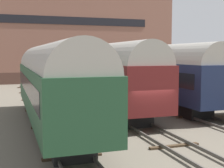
% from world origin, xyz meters
% --- Properties ---
extents(ground_plane, '(200.00, 200.00, 0.00)m').
position_xyz_m(ground_plane, '(0.00, 0.00, 0.00)').
color(ground_plane, '#60594C').
extents(track_left, '(2.60, 60.00, 0.26)m').
position_xyz_m(track_left, '(-4.97, 0.00, 0.14)').
color(track_left, '#4C4742').
rests_on(track_left, ground).
extents(track_middle, '(2.60, 60.00, 0.26)m').
position_xyz_m(track_middle, '(0.00, 0.00, 0.14)').
color(track_middle, '#4C4742').
rests_on(track_middle, ground).
extents(track_right, '(2.60, 60.00, 0.26)m').
position_xyz_m(track_right, '(4.97, 0.00, 0.14)').
color(track_right, '#4C4742').
rests_on(track_right, ground).
extents(train_car_green, '(3.04, 17.10, 5.09)m').
position_xyz_m(train_car_green, '(-4.97, 2.87, 2.88)').
color(train_car_green, black).
rests_on(train_car_green, ground).
extents(train_car_navy, '(3.13, 17.69, 5.24)m').
position_xyz_m(train_car_navy, '(4.97, 8.74, 2.97)').
color(train_car_navy, black).
rests_on(train_car_navy, ground).
extents(train_car_maroon, '(3.13, 16.42, 5.29)m').
position_xyz_m(train_car_maroon, '(0.00, 7.51, 2.99)').
color(train_car_maroon, black).
rests_on(train_car_maroon, ground).
extents(person_worker, '(0.32, 0.32, 1.78)m').
position_xyz_m(person_worker, '(-3.08, -1.38, 1.07)').
color(person_worker, '#282833').
rests_on(person_worker, ground).
extents(warehouse_building, '(34.07, 14.02, 17.46)m').
position_xyz_m(warehouse_building, '(2.62, 39.29, 8.73)').
color(warehouse_building, '#4F342A').
rests_on(warehouse_building, ground).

